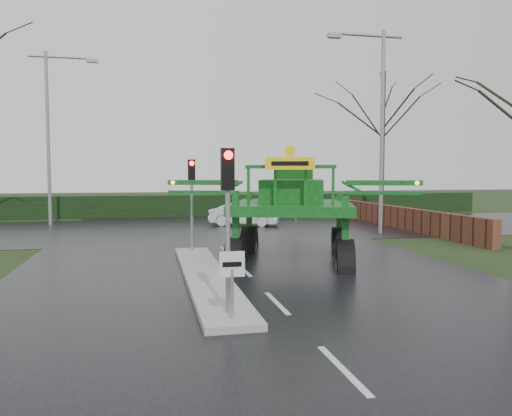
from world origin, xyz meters
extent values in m
plane|color=black|center=(0.00, 0.00, 0.00)|extent=(140.00, 140.00, 0.00)
cube|color=black|center=(0.00, 10.00, 0.00)|extent=(14.00, 80.00, 0.02)
cube|color=black|center=(0.00, 16.00, 0.01)|extent=(80.00, 12.00, 0.02)
cube|color=gray|center=(-1.30, 3.00, 0.09)|extent=(1.20, 10.00, 0.16)
cube|color=black|center=(0.00, 24.00, 0.75)|extent=(44.00, 0.90, 1.50)
cube|color=#592D1E|center=(10.50, 16.00, 0.60)|extent=(0.40, 20.00, 1.20)
cylinder|color=gray|center=(-1.30, -1.50, 0.65)|extent=(0.07, 0.07, 1.00)
cube|color=silver|center=(-1.30, -1.50, 1.25)|extent=(0.50, 0.04, 0.50)
cube|color=black|center=(-1.30, -1.52, 1.25)|extent=(0.38, 0.01, 0.10)
cylinder|color=gray|center=(-1.30, -1.00, 1.75)|extent=(0.10, 0.10, 3.50)
cube|color=black|center=(-1.30, -1.00, 3.10)|extent=(0.26, 0.22, 0.85)
sphere|color=#FF0C07|center=(-1.30, -1.13, 3.38)|extent=(0.18, 0.18, 0.18)
cylinder|color=gray|center=(-1.30, 7.50, 1.75)|extent=(0.10, 0.10, 3.50)
cube|color=black|center=(-1.30, 7.50, 3.10)|extent=(0.26, 0.22, 0.85)
sphere|color=#FF0C07|center=(-1.30, 7.37, 3.38)|extent=(0.18, 0.18, 0.18)
cylinder|color=gray|center=(6.50, 20.00, 1.75)|extent=(0.10, 0.10, 3.50)
cube|color=black|center=(6.50, 20.00, 3.10)|extent=(0.26, 0.22, 0.85)
sphere|color=#FF0C07|center=(6.50, 20.13, 3.38)|extent=(0.18, 0.18, 0.18)
cylinder|color=gray|center=(8.50, 12.00, 5.00)|extent=(0.20, 0.20, 10.00)
cylinder|color=gray|center=(7.70, 12.00, 9.70)|extent=(3.52, 0.14, 0.14)
cube|color=gray|center=(5.94, 12.00, 9.58)|extent=(0.65, 0.30, 0.20)
cylinder|color=gray|center=(-8.50, 20.00, 5.00)|extent=(0.20, 0.20, 10.00)
cylinder|color=gray|center=(-7.70, 20.00, 9.70)|extent=(3.52, 0.14, 0.14)
cube|color=gray|center=(-5.94, 20.00, 9.58)|extent=(0.65, 0.30, 0.20)
cylinder|color=black|center=(13.00, 21.00, 5.00)|extent=(0.32, 0.32, 10.00)
cone|color=black|center=(13.00, 21.00, 10.80)|extent=(0.24, 0.24, 2.50)
cylinder|color=black|center=(-1.23, 6.88, 0.96)|extent=(1.12, 2.00, 1.93)
cylinder|color=#595B56|center=(-1.23, 6.88, 0.96)|extent=(0.75, 0.82, 0.67)
cube|color=#0B4211|center=(-1.23, 6.88, 2.17)|extent=(0.27, 0.27, 2.22)
cylinder|color=black|center=(2.05, 5.77, 0.96)|extent=(1.12, 2.00, 1.93)
cylinder|color=#595B56|center=(2.05, 5.77, 0.96)|extent=(0.75, 0.82, 0.67)
cube|color=#0B4211|center=(2.05, 5.77, 2.17)|extent=(0.27, 0.27, 2.22)
cylinder|color=black|center=(-2.34, 3.59, 0.96)|extent=(1.12, 2.00, 1.93)
cylinder|color=#595B56|center=(-2.34, 3.59, 0.96)|extent=(0.75, 0.82, 0.67)
cube|color=#0B4211|center=(-2.34, 3.59, 2.17)|extent=(0.27, 0.27, 2.22)
cylinder|color=black|center=(0.95, 2.48, 0.96)|extent=(1.12, 2.00, 1.93)
cylinder|color=#595B56|center=(0.95, 2.48, 0.96)|extent=(0.75, 0.82, 0.67)
cube|color=#0B4211|center=(0.95, 2.48, 2.17)|extent=(0.27, 0.27, 2.22)
cube|color=#0B4211|center=(-0.14, 4.68, 2.79)|extent=(5.31, 5.67, 0.34)
cube|color=#0B4211|center=(-0.08, 4.86, 3.32)|extent=(2.93, 3.42, 0.87)
cube|color=#0F410F|center=(0.53, 6.69, 3.66)|extent=(1.74, 1.56, 1.25)
cube|color=#0B4211|center=(-0.63, 3.22, 4.19)|extent=(2.78, 1.03, 0.12)
cube|color=#0B4211|center=(-3.19, 5.30, 3.66)|extent=(2.43, 0.96, 0.17)
sphere|color=orange|center=(-4.22, 5.55, 3.66)|extent=(0.13, 0.13, 0.13)
cube|color=#0B4211|center=(2.66, 3.33, 3.66)|extent=(2.43, 0.96, 0.17)
sphere|color=orange|center=(3.63, 2.90, 3.66)|extent=(0.13, 0.13, 0.13)
cube|color=yellow|center=(-0.76, 2.86, 4.29)|extent=(1.48, 0.55, 0.39)
cube|color=black|center=(-0.76, 2.86, 4.29)|extent=(1.10, 0.38, 0.13)
cylinder|color=yellow|center=(-0.76, 2.86, 4.67)|extent=(0.34, 0.15, 0.35)
imported|color=silver|center=(2.48, 17.00, 0.00)|extent=(4.14, 2.64, 1.29)
camera|label=1|loc=(-2.88, -10.99, 3.02)|focal=35.00mm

